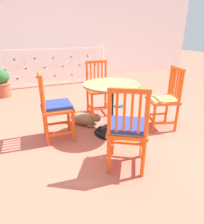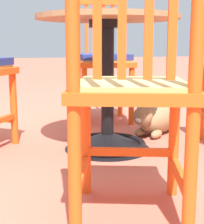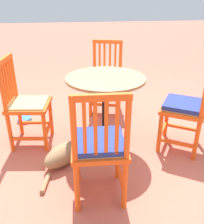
# 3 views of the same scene
# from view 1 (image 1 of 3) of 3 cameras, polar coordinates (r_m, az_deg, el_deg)

# --- Properties ---
(ground_plane) EXTENTS (24.00, 24.00, 0.00)m
(ground_plane) POSITION_cam_1_polar(r_m,az_deg,el_deg) (2.76, 2.03, -7.43)
(ground_plane) COLOR #BC604C
(building_wall_backdrop) EXTENTS (10.00, 0.20, 2.80)m
(building_wall_backdrop) POSITION_cam_1_polar(r_m,az_deg,el_deg) (6.35, -14.88, 21.70)
(building_wall_backdrop) COLOR white
(building_wall_backdrop) RESTS_ON ground_plane
(lattice_fence_panel) EXTENTS (3.29, 0.06, 1.01)m
(lattice_fence_panel) POSITION_cam_1_polar(r_m,az_deg,el_deg) (5.56, -13.70, 12.55)
(lattice_fence_panel) COLOR white
(lattice_fence_panel) RESTS_ON ground_plane
(cafe_table) EXTENTS (0.76, 0.76, 0.73)m
(cafe_table) POSITION_cam_1_polar(r_m,az_deg,el_deg) (2.78, 2.58, -0.75)
(cafe_table) COLOR black
(cafe_table) RESTS_ON ground_plane
(orange_chair_facing_out) EXTENTS (0.42, 0.42, 0.91)m
(orange_chair_facing_out) POSITION_cam_1_polar(r_m,az_deg,el_deg) (2.65, -13.33, 1.28)
(orange_chair_facing_out) COLOR #EA5619
(orange_chair_facing_out) RESTS_ON ground_plane
(orange_chair_by_planter) EXTENTS (0.55, 0.55, 0.91)m
(orange_chair_by_planter) POSITION_cam_1_polar(r_m,az_deg,el_deg) (2.03, 7.34, -4.89)
(orange_chair_by_planter) COLOR #EA5619
(orange_chair_by_planter) RESTS_ON ground_plane
(orange_chair_at_corner) EXTENTS (0.50, 0.50, 0.91)m
(orange_chair_at_corner) POSITION_cam_1_polar(r_m,az_deg,el_deg) (3.05, 17.51, 3.34)
(orange_chair_at_corner) COLOR #EA5619
(orange_chair_at_corner) RESTS_ON ground_plane
(orange_chair_near_fence) EXTENTS (0.45, 0.45, 0.91)m
(orange_chair_near_fence) POSITION_cam_1_polar(r_m,az_deg,el_deg) (3.46, -0.99, 6.50)
(orange_chair_near_fence) COLOR #EA5619
(orange_chair_near_fence) RESTS_ON ground_plane
(tabby_cat) EXTENTS (0.63, 0.47, 0.23)m
(tabby_cat) POSITION_cam_1_polar(r_m,az_deg,el_deg) (3.11, -5.04, -2.06)
(tabby_cat) COLOR #8E704C
(tabby_cat) RESTS_ON ground_plane
(terracotta_planter) EXTENTS (0.32, 0.32, 0.62)m
(terracotta_planter) POSITION_cam_1_polar(r_m,az_deg,el_deg) (4.94, -26.82, 7.61)
(terracotta_planter) COLOR #B25B3D
(terracotta_planter) RESTS_ON ground_plane
(pet_water_bowl) EXTENTS (0.17, 0.17, 0.05)m
(pet_water_bowl) POSITION_cam_1_polar(r_m,az_deg,el_deg) (3.90, 5.02, 1.93)
(pet_water_bowl) COLOR teal
(pet_water_bowl) RESTS_ON ground_plane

